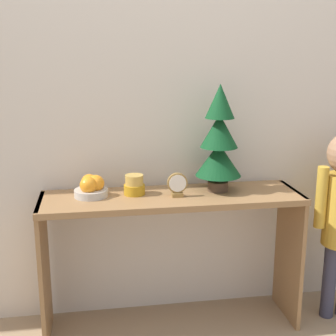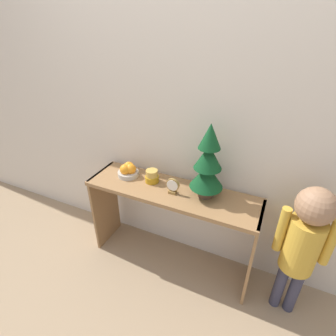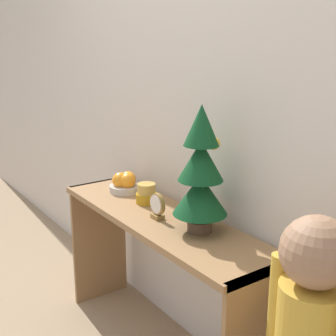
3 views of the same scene
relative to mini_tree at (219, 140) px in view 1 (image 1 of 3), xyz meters
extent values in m
cube|color=beige|center=(-0.24, 0.19, 0.29)|extent=(7.00, 0.05, 2.50)
cube|color=olive|center=(-0.24, -0.04, -0.27)|extent=(1.27, 0.36, 0.03)
cube|color=olive|center=(-0.87, -0.04, -0.61)|extent=(0.02, 0.33, 0.71)
cube|color=olive|center=(0.39, -0.04, -0.61)|extent=(0.02, 0.33, 0.71)
cylinder|color=#4C3828|center=(0.00, 0.00, -0.23)|extent=(0.10, 0.10, 0.05)
cylinder|color=brown|center=(0.00, 0.00, -0.19)|extent=(0.02, 0.02, 0.04)
cone|color=#0F421E|center=(0.00, 0.00, -0.10)|extent=(0.23, 0.23, 0.16)
cone|color=#0F421E|center=(0.00, 0.00, 0.05)|extent=(0.18, 0.18, 0.16)
cone|color=#0F421E|center=(0.00, 0.00, 0.19)|extent=(0.14, 0.14, 0.16)
sphere|color=silver|center=(-0.01, 0.04, 0.00)|extent=(0.06, 0.06, 0.06)
sphere|color=#2D4CA8|center=(0.00, -0.03, 0.15)|extent=(0.04, 0.04, 0.04)
sphere|color=gold|center=(0.02, 0.05, 0.11)|extent=(0.05, 0.05, 0.05)
cylinder|color=#B7B2A8|center=(-0.63, 0.00, -0.24)|extent=(0.16, 0.16, 0.04)
sphere|color=orange|center=(-0.60, 0.01, -0.19)|extent=(0.08, 0.08, 0.08)
sphere|color=orange|center=(-0.63, 0.03, -0.19)|extent=(0.08, 0.08, 0.08)
sphere|color=orange|center=(-0.64, -0.02, -0.19)|extent=(0.08, 0.08, 0.08)
cylinder|color=#B78419|center=(-0.42, 0.00, -0.23)|extent=(0.10, 0.10, 0.05)
cylinder|color=gold|center=(-0.42, 0.00, -0.18)|extent=(0.09, 0.09, 0.05)
cube|color=olive|center=(-0.22, -0.06, -0.25)|extent=(0.05, 0.04, 0.02)
cylinder|color=olive|center=(-0.22, -0.06, -0.19)|extent=(0.10, 0.02, 0.10)
cylinder|color=white|center=(-0.22, -0.07, -0.19)|extent=(0.08, 0.00, 0.08)
cylinder|color=#38384C|center=(0.60, -0.09, -0.76)|extent=(0.07, 0.07, 0.41)
cylinder|color=gold|center=(0.51, -0.09, -0.29)|extent=(0.06, 0.06, 0.32)
camera|label=1|loc=(-0.60, -2.18, 0.43)|focal=50.00mm
camera|label=2|loc=(0.39, -1.45, 0.82)|focal=28.00mm
camera|label=3|loc=(1.40, -1.14, 0.52)|focal=50.00mm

